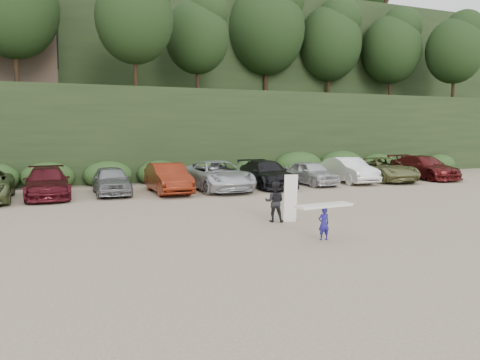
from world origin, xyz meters
name	(u,v)px	position (x,y,z in m)	size (l,w,h in m)	color
ground	(317,222)	(0.00, 0.00, 0.00)	(120.00, 120.00, 0.00)	tan
hillside_backdrop	(132,53)	(-0.26, 35.93, 11.22)	(90.00, 41.50, 28.00)	black
parked_cars	(217,176)	(-0.25, 10.03, 0.76)	(33.90, 6.05, 1.62)	#ABAAAF
child_surfer	(324,216)	(-1.30, -2.48, 0.74)	(1.86, 0.67, 1.09)	navy
adult_surfer	(276,201)	(-1.36, 0.59, 0.75)	(1.19, 0.88, 1.73)	black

